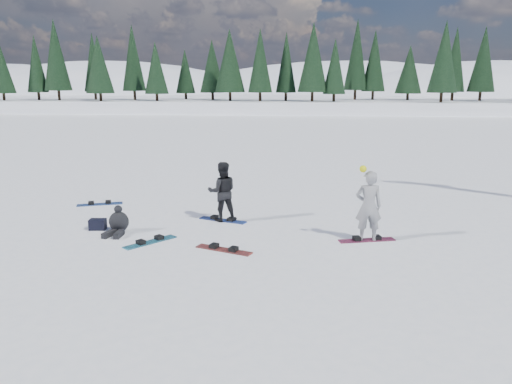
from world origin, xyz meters
TOP-DOWN VIEW (x-y plane):
  - ground at (0.00, 0.00)m, footprint 420.00×420.00m
  - alpine_backdrop at (-11.72, 189.16)m, footprint 412.50×227.00m
  - snowboarder_woman at (2.64, 0.05)m, footprint 0.71×0.49m
  - snowboarder_man at (-1.45, 1.64)m, footprint 1.01×0.87m
  - seated_rider at (-4.15, 0.19)m, footprint 0.61×0.95m
  - gear_bag at (-4.85, 0.44)m, footprint 0.48×0.34m
  - snowboard_woman at (2.64, 0.05)m, footprint 1.52×0.63m
  - snowboard_man at (-1.45, 1.64)m, footprint 1.51×0.76m
  - snowboard_loose_c at (-5.93, 3.25)m, footprint 1.51×0.76m
  - snowboard_loose_b at (-1.02, -1.03)m, footprint 1.50×0.81m
  - snowboard_loose_a at (-3.03, -0.59)m, footprint 1.18×1.33m

SIDE VIEW (x-z plane):
  - alpine_backdrop at x=-11.72m, z-range -40.57..12.63m
  - ground at x=0.00m, z-range 0.00..0.00m
  - snowboard_woman at x=2.64m, z-range 0.00..0.03m
  - snowboard_man at x=-1.45m, z-range 0.00..0.03m
  - snowboard_loose_c at x=-5.93m, z-range 0.00..0.03m
  - snowboard_loose_b at x=-1.02m, z-range 0.00..0.03m
  - snowboard_loose_a at x=-3.03m, z-range 0.00..0.03m
  - gear_bag at x=-4.85m, z-range 0.00..0.30m
  - seated_rider at x=-4.15m, z-range -0.09..0.69m
  - snowboarder_man at x=-1.45m, z-range 0.00..1.80m
  - snowboarder_woman at x=2.64m, z-range -0.07..1.97m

